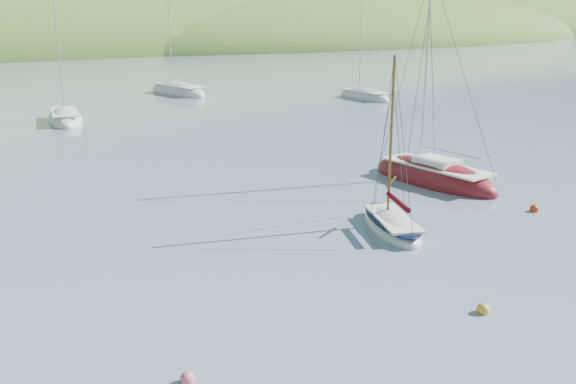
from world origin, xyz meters
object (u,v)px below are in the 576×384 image
distant_sloop_a (65,120)px  distant_sloop_d (364,97)px  daysailer_white (392,225)px  distant_sloop_b (178,92)px  sloop_red (434,178)px

distant_sloop_a → distant_sloop_d: bearing=7.5°
daysailer_white → distant_sloop_a: bearing=120.3°
distant_sloop_b → distant_sloop_d: size_ratio=1.23×
daysailer_white → distant_sloop_d: distant_sloop_d is taller
distant_sloop_b → distant_sloop_d: (15.98, -13.94, -0.03)m
daysailer_white → distant_sloop_b: (8.80, 49.00, 0.02)m
distant_sloop_a → distant_sloop_d: (31.14, -1.18, -0.01)m
distant_sloop_d → distant_sloop_a: bearing=175.4°
distant_sloop_a → sloop_red: bearing=-56.8°
distant_sloop_a → distant_sloop_b: (15.16, 12.76, 0.02)m
distant_sloop_a → distant_sloop_b: bearing=49.8°
daysailer_white → distant_sloop_b: bearing=100.1°
daysailer_white → distant_sloop_a: 36.79m
distant_sloop_a → distant_sloop_b: distant_sloop_b is taller
daysailer_white → sloop_red: 8.81m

